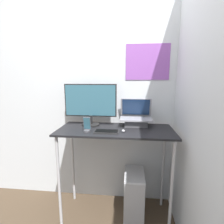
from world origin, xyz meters
The scene contains 9 objects.
wall_back centered at (0.00, 0.61, 1.30)m, with size 6.00×0.06×2.60m.
wall_side_right centered at (0.68, 0.00, 1.30)m, with size 0.05×6.00×2.60m.
desk centered at (0.00, 0.26, 0.90)m, with size 1.19×0.53×1.02m.
laptop centered at (0.21, 0.42, 1.10)m, with size 0.35×0.27×0.29m.
monitor centered at (-0.29, 0.38, 1.26)m, with size 0.58×0.19×0.46m.
keyboard centered at (-0.08, 0.14, 1.03)m, with size 0.24×0.12×0.02m.
mouse centered at (0.08, 0.17, 1.03)m, with size 0.03×0.05×0.02m.
cell_phone centered at (-0.28, 0.15, 1.07)m, with size 0.07×0.06×0.15m.
computer_tower centered at (0.21, 0.26, 0.27)m, with size 0.21×0.37×0.53m.
Camera 1 is at (0.15, -1.49, 1.54)m, focal length 28.00 mm.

